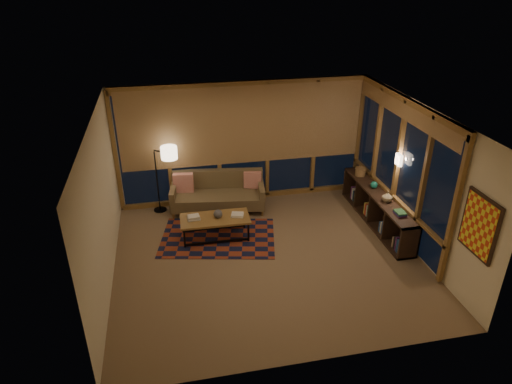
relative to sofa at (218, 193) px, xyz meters
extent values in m
cube|color=#91704E|center=(0.65, -2.00, -0.41)|extent=(5.50, 5.00, 0.01)
cube|color=white|center=(0.65, -2.00, 2.29)|extent=(5.50, 5.00, 0.01)
cube|color=#F4E6BE|center=(0.65, 0.50, 0.94)|extent=(5.50, 0.01, 2.70)
cube|color=#F4E6BE|center=(0.65, -4.50, 0.94)|extent=(5.50, 0.01, 2.70)
cube|color=#F4E6BE|center=(-2.10, -2.00, 0.94)|extent=(0.01, 5.00, 2.70)
cube|color=#F4E6BE|center=(3.40, -2.00, 0.94)|extent=(0.01, 5.00, 2.70)
cube|color=maroon|center=(-0.16, -1.13, -0.40)|extent=(2.46, 1.90, 0.01)
sphere|color=#2C2C30|center=(-0.13, -1.11, 0.13)|extent=(0.18, 0.18, 0.17)
cylinder|color=olive|center=(3.12, -0.30, 0.36)|extent=(0.28, 0.28, 0.17)
sphere|color=#166D5B|center=(3.14, -0.96, 0.35)|extent=(0.19, 0.19, 0.15)
imported|color=tan|center=(3.14, -1.55, 0.38)|extent=(0.23, 0.23, 0.21)
camera|label=1|loc=(-0.96, -8.76, 4.47)|focal=32.00mm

